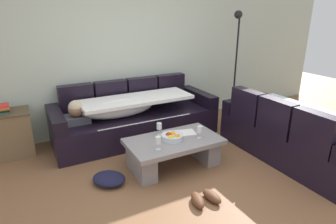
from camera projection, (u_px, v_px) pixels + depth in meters
ground_plane at (191, 187)px, 3.26m from camera, size 14.00×14.00×0.00m
back_wall at (123, 49)px, 4.60m from camera, size 9.00×0.10×2.70m
couch_along_wall at (133, 118)px, 4.47m from camera, size 2.54×0.92×0.88m
couch_near_window at (291, 134)px, 3.87m from camera, size 0.92×1.98×0.88m
coffee_table at (174, 149)px, 3.65m from camera, size 1.20×0.68×0.38m
fruit_bowl at (172, 137)px, 3.57m from camera, size 0.28×0.28×0.10m
wine_glass_near_left at (158, 141)px, 3.29m from camera, size 0.07×0.07×0.17m
wine_glass_near_right at (200, 130)px, 3.60m from camera, size 0.07×0.07×0.17m
wine_glass_far_back at (159, 127)px, 3.70m from camera, size 0.07×0.07×0.17m
open_magazine at (185, 133)px, 3.78m from camera, size 0.32×0.27×0.01m
side_cabinet at (4, 135)px, 3.87m from camera, size 0.72×0.44×0.64m
book_stack_on_cabinet at (3, 109)px, 3.77m from camera, size 0.17×0.21×0.11m
floor_lamp at (236, 59)px, 5.11m from camera, size 0.33×0.31×1.95m
pair_of_shoes at (205, 198)px, 3.00m from camera, size 0.34×0.30×0.09m
crumpled_garment at (109, 179)px, 3.32m from camera, size 0.50×0.51×0.12m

